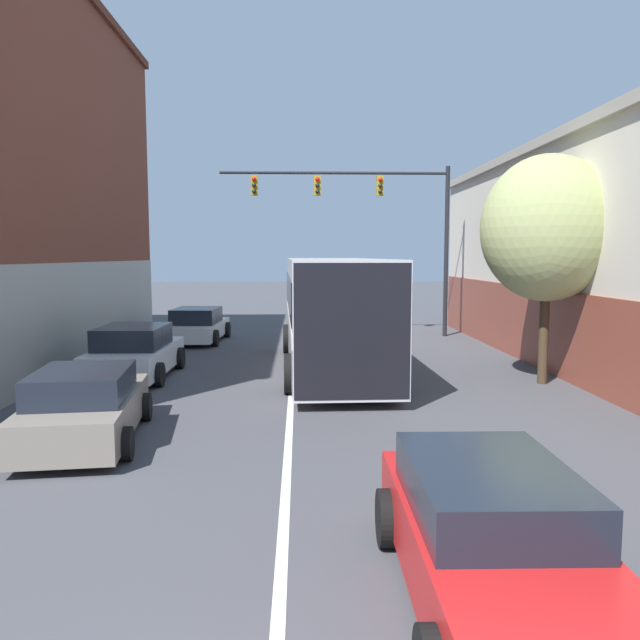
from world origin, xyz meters
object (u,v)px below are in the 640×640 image
object	(u,v)px
hatchback_foreground	(493,542)
traffic_signal_gantry	(373,209)
parked_car_left_far	(135,353)
parked_car_left_near	(198,326)
parked_car_left_mid	(85,407)
bus	(332,308)
street_tree_near	(548,229)

from	to	relation	value
hatchback_foreground	traffic_signal_gantry	distance (m)	20.97
parked_car_left_far	parked_car_left_near	bearing A→B (deg)	-3.45
hatchback_foreground	parked_car_left_near	world-z (taller)	hatchback_foreground
hatchback_foreground	parked_car_left_mid	distance (m)	8.08
parked_car_left_near	parked_car_left_far	distance (m)	7.31
parked_car_left_near	parked_car_left_mid	distance (m)	13.35
hatchback_foreground	parked_car_left_mid	world-z (taller)	hatchback_foreground
hatchback_foreground	traffic_signal_gantry	world-z (taller)	traffic_signal_gantry
bus	parked_car_left_mid	xyz separation A→B (m)	(-4.91, -7.17, -1.22)
parked_car_left_near	traffic_signal_gantry	bearing A→B (deg)	-75.51
hatchback_foreground	street_tree_near	size ratio (longest dim) A/B	0.73
parked_car_left_far	traffic_signal_gantry	distance (m)	12.50
bus	parked_car_left_near	xyz separation A→B (m)	(-5.02, 6.18, -1.22)
bus	parked_car_left_near	distance (m)	8.06
bus	parked_car_left_mid	distance (m)	8.77
parked_car_left_mid	traffic_signal_gantry	world-z (taller)	traffic_signal_gantry
parked_car_left_far	street_tree_near	xyz separation A→B (m)	(11.08, -1.19, 3.40)
parked_car_left_near	hatchback_foreground	bearing A→B (deg)	-159.62
bus	street_tree_near	world-z (taller)	street_tree_near
bus	hatchback_foreground	distance (m)	12.88
hatchback_foreground	bus	bearing A→B (deg)	4.69
parked_car_left_near	street_tree_near	xyz separation A→B (m)	(10.52, -8.48, 3.46)
bus	street_tree_near	xyz separation A→B (m)	(5.50, -2.30, 2.24)
bus	hatchback_foreground	bearing A→B (deg)	-177.75
parked_car_left_near	street_tree_near	bearing A→B (deg)	-125.75
hatchback_foreground	street_tree_near	xyz separation A→B (m)	(4.62, 10.50, 3.44)
parked_car_left_far	bus	bearing A→B (deg)	-77.82
parked_car_left_mid	street_tree_near	size ratio (longest dim) A/B	0.72
parked_car_left_near	parked_car_left_far	xyz separation A→B (m)	(-0.56, -7.29, 0.05)
bus	traffic_signal_gantry	size ratio (longest dim) A/B	1.12
parked_car_left_mid	traffic_signal_gantry	distance (m)	17.01
hatchback_foreground	traffic_signal_gantry	bearing A→B (deg)	-2.62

